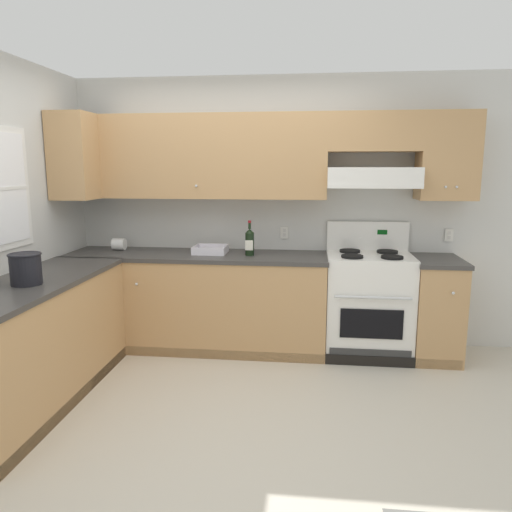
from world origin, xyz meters
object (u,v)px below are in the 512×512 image
Objects in this scene: wine_bottle at (250,241)px; bucket at (26,268)px; bowl at (210,251)px; stove at (368,303)px; paper_towel_roll at (119,244)px.

bucket is at bearing -136.95° from wine_bottle.
bucket reaches higher than bowl.
stove is 2.86m from bucket.
wine_bottle is 2.63× the size of paper_towel_roll.
bucket is 1.79× the size of paper_towel_roll.
stove is 3.93× the size of bowl.
wine_bottle is at bearing -178.03° from stove.
stove reaches higher than paper_towel_roll.
wine_bottle is 1.31m from paper_towel_roll.
bucket is at bearing -126.34° from bowl.
bowl is 1.69m from bucket.
stove is at bearing -1.27° from bowl.
wine_bottle is at bearing -6.20° from paper_towel_roll.
bowl is (-1.47, 0.03, 0.46)m from stove.
stove is 3.74× the size of wine_bottle.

